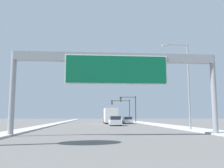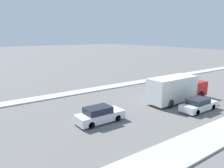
{
  "view_description": "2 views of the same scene",
  "coord_description": "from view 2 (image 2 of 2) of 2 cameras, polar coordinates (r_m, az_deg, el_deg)",
  "views": [
    {
      "loc": [
        -1.9,
        -2.03,
        1.54
      ],
      "look_at": [
        0.0,
        22.47,
        4.7
      ],
      "focal_mm": 40.0,
      "sensor_mm": 36.0,
      "label": 1
    },
    {
      "loc": [
        17.85,
        28.45,
        7.92
      ],
      "look_at": [
        -0.28,
        41.52,
        2.9
      ],
      "focal_mm": 35.0,
      "sensor_mm": 36.0,
      "label": 2
    }
  ],
  "objects": [
    {
      "name": "median_strip_left",
      "position": [
        42.17,
        13.57,
        1.58
      ],
      "size": [
        2.0,
        120.0,
        0.15
      ],
      "color": "#BEBEBE",
      "rests_on": "ground"
    },
    {
      "name": "car_near_center",
      "position": [
        25.12,
        21.68,
        -5.06
      ],
      "size": [
        1.74,
        4.65,
        1.38
      ],
      "color": "silver",
      "rests_on": "ground"
    },
    {
      "name": "truck_box_primary",
      "position": [
        27.37,
        16.54,
        -1.23
      ],
      "size": [
        2.49,
        8.83,
        3.13
      ],
      "color": "red",
      "rests_on": "ground"
    },
    {
      "name": "car_far_center",
      "position": [
        20.37,
        -3.28,
        -8.07
      ],
      "size": [
        1.82,
        4.59,
        1.52
      ],
      "color": "silver",
      "rests_on": "ground"
    }
  ]
}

